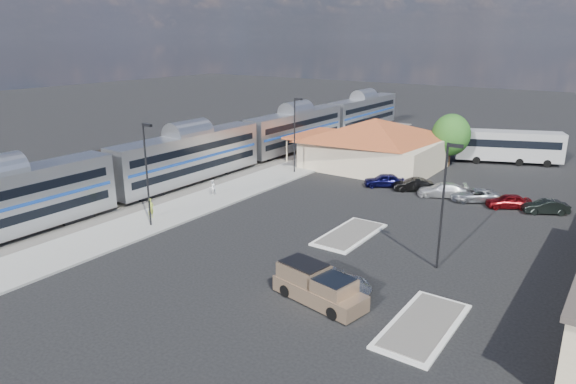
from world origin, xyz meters
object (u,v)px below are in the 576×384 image
Objects in this scene: pickup_truck at (319,287)px; suv at (330,281)px; coach_bus at (509,145)px; station_depot at (374,143)px.

pickup_truck reaches higher than suv.
station_depot is at bearing 110.33° from coach_bus.
pickup_truck is at bearing 156.85° from coach_bus.
coach_bus reaches higher than pickup_truck.
pickup_truck is at bearing -69.56° from station_depot.
coach_bus is at bearing 42.27° from station_depot.
suv is at bearing 156.63° from coach_bus.
suv is (-0.14, 1.46, -0.22)m from pickup_truck.
suv is at bearing 15.87° from pickup_truck.
pickup_truck is at bearing -177.21° from suv.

